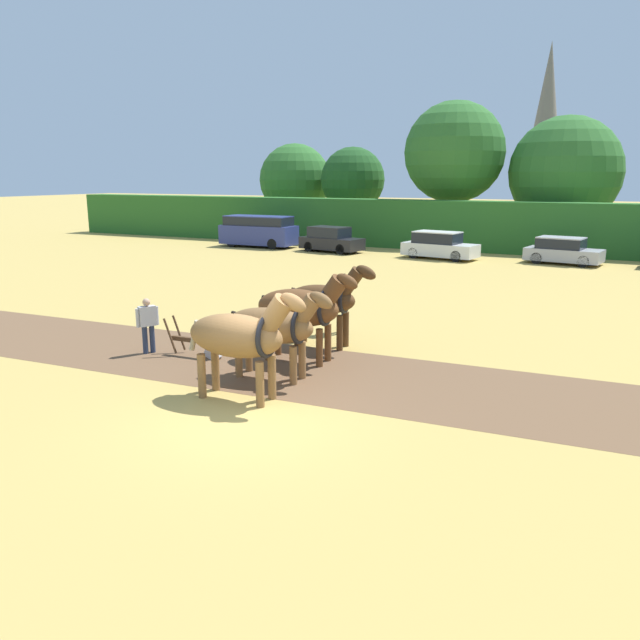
% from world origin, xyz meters
% --- Properties ---
extents(ground_plane, '(240.00, 240.00, 0.00)m').
position_xyz_m(ground_plane, '(0.00, 0.00, 0.00)').
color(ground_plane, tan).
extents(plowed_furrow_strip, '(35.75, 5.80, 0.01)m').
position_xyz_m(plowed_furrow_strip, '(-6.31, 2.95, 0.00)').
color(plowed_furrow_strip, brown).
rests_on(plowed_furrow_strip, ground).
extents(hedgerow, '(69.36, 1.78, 3.18)m').
position_xyz_m(hedgerow, '(0.00, 30.38, 1.59)').
color(hedgerow, '#286023').
rests_on(hedgerow, ground).
extents(tree_far_left, '(5.90, 5.90, 7.33)m').
position_xyz_m(tree_far_left, '(-18.69, 36.92, 4.38)').
color(tree_far_left, '#4C3823').
rests_on(tree_far_left, ground).
extents(tree_left, '(4.97, 4.97, 6.91)m').
position_xyz_m(tree_left, '(-12.98, 35.74, 4.42)').
color(tree_left, '#4C3823').
rests_on(tree_left, ground).
extents(tree_center_left, '(6.93, 6.93, 9.78)m').
position_xyz_m(tree_center_left, '(-4.72, 34.27, 6.30)').
color(tree_center_left, '#423323').
rests_on(tree_center_left, ground).
extents(tree_center, '(7.30, 7.30, 8.62)m').
position_xyz_m(tree_center, '(2.48, 35.33, 4.96)').
color(tree_center, '#423323').
rests_on(tree_center, ground).
extents(church_spire, '(2.64, 2.64, 17.17)m').
position_xyz_m(church_spire, '(-1.49, 56.50, 8.99)').
color(church_spire, gray).
rests_on(church_spire, ground).
extents(draft_horse_lead_left, '(2.93, 1.09, 2.52)m').
position_xyz_m(draft_horse_lead_left, '(-0.75, 0.86, 1.42)').
color(draft_horse_lead_left, brown).
rests_on(draft_horse_lead_left, ground).
extents(draft_horse_lead_right, '(2.89, 0.99, 2.28)m').
position_xyz_m(draft_horse_lead_right, '(-0.82, 2.41, 1.29)').
color(draft_horse_lead_right, brown).
rests_on(draft_horse_lead_right, ground).
extents(draft_horse_trail_left, '(2.93, 1.12, 2.47)m').
position_xyz_m(draft_horse_trail_left, '(-0.89, 3.97, 1.42)').
color(draft_horse_trail_left, brown).
rests_on(draft_horse_trail_left, ground).
extents(draft_horse_trail_right, '(2.76, 0.94, 2.47)m').
position_xyz_m(draft_horse_trail_right, '(-0.95, 5.53, 1.36)').
color(draft_horse_trail_right, '#513319').
rests_on(draft_horse_trail_right, ground).
extents(plow, '(1.65, 0.48, 1.13)m').
position_xyz_m(plow, '(-3.55, 3.07, 0.32)').
color(plow, '#4C331E').
rests_on(plow, ground).
extents(farmer_at_plow, '(0.40, 0.56, 1.53)m').
position_xyz_m(farmer_at_plow, '(-5.01, 2.79, 0.87)').
color(farmer_at_plow, '#28334C').
rests_on(farmer_at_plow, ground).
extents(farmer_beside_team, '(0.45, 0.65, 1.81)m').
position_xyz_m(farmer_beside_team, '(-1.12, 7.20, 1.08)').
color(farmer_beside_team, '#28334C').
rests_on(farmer_beside_team, ground).
extents(parked_van, '(5.18, 2.01, 2.09)m').
position_xyz_m(parked_van, '(-15.88, 26.36, 1.08)').
color(parked_van, navy).
rests_on(parked_van, ground).
extents(parked_car_left, '(4.31, 2.50, 1.58)m').
position_xyz_m(parked_car_left, '(-10.31, 26.00, 0.75)').
color(parked_car_left, black).
rests_on(parked_car_left, ground).
extents(parked_car_center_left, '(4.52, 2.40, 1.58)m').
position_xyz_m(parked_car_center_left, '(-3.21, 25.70, 0.75)').
color(parked_car_center_left, silver).
rests_on(parked_car_center_left, ground).
extents(parked_car_center, '(4.19, 2.41, 1.46)m').
position_xyz_m(parked_car_center, '(3.49, 26.55, 0.70)').
color(parked_car_center, '#A8A8B2').
rests_on(parked_car_center, ground).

